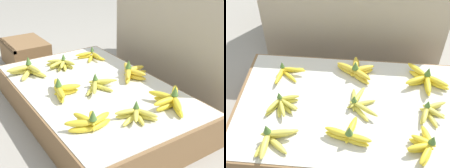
% 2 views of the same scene
% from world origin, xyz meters
% --- Properties ---
extents(ground_plane, '(10.00, 10.00, 0.00)m').
position_xyz_m(ground_plane, '(0.00, 0.00, 0.00)').
color(ground_plane, gray).
extents(display_platform, '(1.25, 0.76, 0.18)m').
position_xyz_m(display_platform, '(0.00, 0.00, 0.09)').
color(display_platform, olive).
rests_on(display_platform, ground_plane).
extents(back_vendor_table, '(1.19, 0.55, 0.70)m').
position_xyz_m(back_vendor_table, '(-0.03, 0.84, 0.35)').
color(back_vendor_table, tan).
rests_on(back_vendor_table, ground_plane).
extents(wooden_crate, '(0.39, 0.30, 0.19)m').
position_xyz_m(wooden_crate, '(-1.00, -0.06, 0.10)').
color(wooden_crate, olive).
rests_on(wooden_crate, ground_plane).
extents(banana_bunch_front_left, '(0.19, 0.21, 0.11)m').
position_xyz_m(banana_bunch_front_left, '(-0.36, -0.26, 0.21)').
color(banana_bunch_front_left, '#DBCC4C').
rests_on(banana_bunch_front_left, display_platform).
extents(banana_bunch_front_midleft, '(0.23, 0.16, 0.11)m').
position_xyz_m(banana_bunch_front_midleft, '(-0.00, -0.20, 0.22)').
color(banana_bunch_front_midleft, yellow).
rests_on(banana_bunch_front_midleft, display_platform).
extents(banana_bunch_front_midright, '(0.14, 0.22, 0.11)m').
position_xyz_m(banana_bunch_front_midright, '(0.35, -0.23, 0.22)').
color(banana_bunch_front_midright, yellow).
rests_on(banana_bunch_front_midright, display_platform).
extents(banana_bunch_middle_left, '(0.17, 0.16, 0.08)m').
position_xyz_m(banana_bunch_middle_left, '(-0.36, -0.04, 0.21)').
color(banana_bunch_middle_left, gold).
rests_on(banana_bunch_middle_left, display_platform).
extents(banana_bunch_middle_midleft, '(0.17, 0.23, 0.09)m').
position_xyz_m(banana_bunch_middle_midleft, '(0.04, 0.00, 0.21)').
color(banana_bunch_middle_midleft, gold).
rests_on(banana_bunch_middle_midleft, display_platform).
extents(banana_bunch_middle_midright, '(0.15, 0.18, 0.09)m').
position_xyz_m(banana_bunch_middle_midright, '(0.40, -0.01, 0.21)').
color(banana_bunch_middle_midright, '#DBCC4C').
rests_on(banana_bunch_middle_midright, display_platform).
extents(banana_bunch_back_left, '(0.17, 0.17, 0.08)m').
position_xyz_m(banana_bunch_back_left, '(-0.39, 0.20, 0.21)').
color(banana_bunch_back_left, yellow).
rests_on(banana_bunch_back_left, display_platform).
extents(banana_bunch_back_midleft, '(0.23, 0.21, 0.11)m').
position_xyz_m(banana_bunch_back_midleft, '(0.01, 0.25, 0.22)').
color(banana_bunch_back_midleft, gold).
rests_on(banana_bunch_back_midleft, display_platform).
extents(banana_bunch_back_midright, '(0.26, 0.24, 0.11)m').
position_xyz_m(banana_bunch_back_midright, '(0.40, 0.20, 0.22)').
color(banana_bunch_back_midright, yellow).
rests_on(banana_bunch_back_midright, display_platform).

